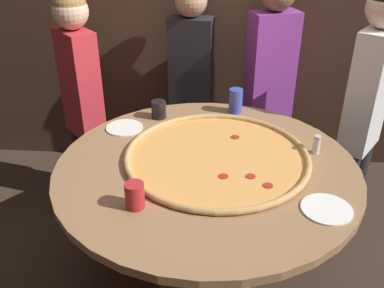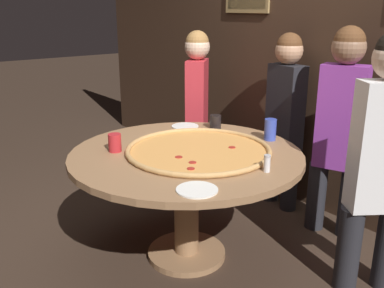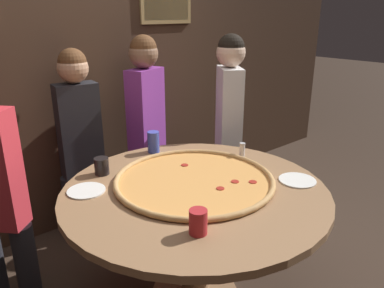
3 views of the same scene
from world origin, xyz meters
name	(u,v)px [view 3 (image 3 of 3)]	position (x,y,z in m)	size (l,w,h in m)	color
back_wall	(79,60)	(0.00, 1.33, 1.30)	(6.40, 0.08, 2.60)	#3D281C
dining_table	(195,211)	(0.00, 0.00, 0.59)	(1.45, 1.45, 0.74)	#936B47
giant_pizza	(194,180)	(0.05, 0.06, 0.75)	(0.91, 0.91, 0.03)	#E0994C
drink_cup_centre_back	(198,222)	(-0.28, -0.34, 0.80)	(0.08, 0.08, 0.11)	#B22328
drink_cup_by_shaker	(102,166)	(-0.30, 0.50, 0.79)	(0.09, 0.09, 0.10)	black
drink_cup_far_right	(153,142)	(0.15, 0.60, 0.81)	(0.08, 0.08, 0.15)	#384CB7
white_plate_right_side	(297,180)	(0.50, -0.31, 0.74)	(0.21, 0.21, 0.01)	white
white_plate_beside_cup	(86,191)	(-0.47, 0.35, 0.74)	(0.20, 0.20, 0.01)	white
condiment_shaker	(242,150)	(0.54, 0.14, 0.79)	(0.04, 0.04, 0.10)	silver
diner_centre_back	(146,118)	(0.39, 1.04, 0.84)	(0.39, 0.26, 1.49)	#232328
diner_far_right	(229,116)	(0.92, 0.63, 0.85)	(0.32, 0.38, 1.50)	#232328
diner_side_left	(80,134)	(-0.15, 1.11, 0.81)	(0.37, 0.21, 1.42)	#232328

